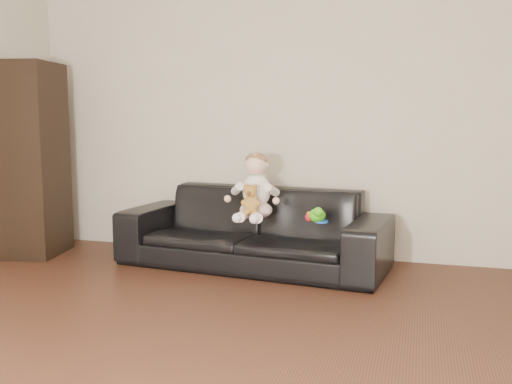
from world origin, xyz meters
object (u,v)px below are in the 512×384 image
(toy_rattle, at_px, (309,217))
(toy_blue_disc, at_px, (321,222))
(cabinet, at_px, (34,160))
(sofa, at_px, (253,228))
(baby, at_px, (255,190))
(teddy_bear, at_px, (251,200))
(toy_green, at_px, (317,215))

(toy_rattle, height_order, toy_blue_disc, toy_rattle)
(cabinet, distance_m, toy_rattle, 2.57)
(sofa, height_order, toy_blue_disc, sofa)
(baby, xyz_separation_m, teddy_bear, (0.01, -0.16, -0.06))
(sofa, bearing_deg, cabinet, -169.87)
(toy_green, bearing_deg, cabinet, -179.89)
(cabinet, xyz_separation_m, toy_green, (2.61, 0.00, -0.39))
(teddy_bear, relative_size, toy_blue_disc, 2.20)
(sofa, xyz_separation_m, toy_green, (0.57, -0.13, 0.16))
(toy_green, distance_m, toy_blue_disc, 0.06)
(toy_green, xyz_separation_m, toy_rattle, (-0.06, 0.01, -0.02))
(sofa, height_order, toy_rattle, sofa)
(sofa, bearing_deg, baby, -59.01)
(toy_blue_disc, bearing_deg, cabinet, -179.85)
(toy_green, bearing_deg, teddy_bear, -163.15)
(teddy_bear, bearing_deg, toy_blue_disc, -3.47)
(cabinet, bearing_deg, baby, -10.13)
(teddy_bear, height_order, toy_green, teddy_bear)
(sofa, distance_m, cabinet, 2.11)
(toy_blue_disc, bearing_deg, teddy_bear, -163.98)
(sofa, distance_m, toy_rattle, 0.54)
(cabinet, bearing_deg, sofa, -6.68)
(cabinet, xyz_separation_m, toy_rattle, (2.54, 0.02, -0.41))
(baby, bearing_deg, toy_rattle, -11.98)
(toy_rattle, bearing_deg, sofa, 166.23)
(cabinet, relative_size, toy_rattle, 24.73)
(toy_green, bearing_deg, toy_rattle, 170.00)
(baby, relative_size, toy_green, 3.38)
(sofa, xyz_separation_m, teddy_bear, (0.07, -0.29, 0.29))
(baby, distance_m, toy_green, 0.54)
(baby, bearing_deg, sofa, 102.93)
(baby, height_order, toy_blue_disc, baby)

